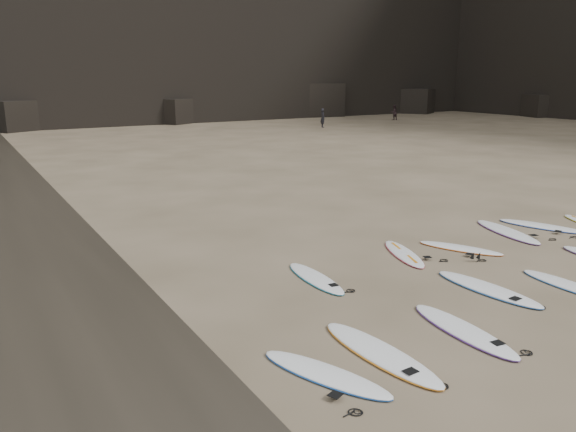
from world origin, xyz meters
name	(u,v)px	position (x,y,z in m)	size (l,w,h in m)	color
ground	(521,289)	(0.00, 0.00, 0.00)	(240.00, 240.00, 0.00)	#897559
surfboard_0	(380,352)	(-4.62, -0.72, 0.05)	(0.67, 2.78, 0.10)	white
surfboard_1	(463,330)	(-2.73, -0.83, 0.05)	(0.62, 2.59, 0.09)	white
surfboard_2	(488,288)	(-0.68, 0.33, 0.05)	(0.64, 2.68, 0.10)	white
surfboard_3	(569,285)	(1.05, -0.47, 0.04)	(0.57, 2.36, 0.08)	white
surfboard_5	(315,278)	(-3.56, 2.84, 0.04)	(0.56, 2.33, 0.08)	white
surfboard_6	(404,253)	(-0.56, 3.16, 0.04)	(0.57, 2.36, 0.08)	white
surfboard_7	(460,248)	(1.09, 2.74, 0.04)	(0.55, 2.27, 0.08)	white
surfboard_8	(507,231)	(3.53, 3.15, 0.05)	(0.67, 2.78, 0.10)	white
surfboard_9	(543,226)	(5.00, 3.00, 0.05)	(0.63, 2.64, 0.09)	white
surfboard_11	(325,373)	(-5.80, -0.80, 0.04)	(0.57, 2.38, 0.09)	white
person_a	(323,118)	(18.03, 34.12, 0.83)	(0.60, 0.40, 1.66)	black
person_b	(394,112)	(28.85, 37.05, 0.77)	(0.75, 0.59, 1.55)	black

